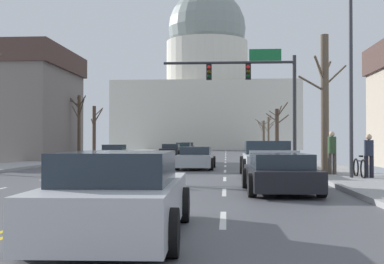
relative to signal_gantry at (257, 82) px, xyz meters
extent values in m
cube|color=#4E4E53|center=(-5.40, -12.40, -5.03)|extent=(14.00, 180.00, 0.06)
cube|color=yellow|center=(-5.52, -12.40, -4.99)|extent=(0.10, 176.40, 0.00)
cube|color=yellow|center=(-5.28, -12.40, -4.99)|extent=(0.10, 176.40, 0.00)
cube|color=silver|center=(-1.90, -20.90, -4.99)|extent=(0.12, 2.20, 0.00)
cube|color=silver|center=(-1.90, -15.70, -4.99)|extent=(0.12, 2.20, 0.00)
cube|color=silver|center=(-1.90, -10.50, -4.99)|extent=(0.12, 2.20, 0.00)
cube|color=silver|center=(-1.90, -5.30, -4.99)|extent=(0.12, 2.20, 0.00)
cube|color=silver|center=(-1.90, -0.10, -4.99)|extent=(0.12, 2.20, 0.00)
cube|color=silver|center=(-1.90, 5.10, -4.99)|extent=(0.12, 2.20, 0.00)
cube|color=silver|center=(-1.90, 10.30, -4.99)|extent=(0.12, 2.20, 0.00)
cube|color=silver|center=(-1.90, 15.50, -4.99)|extent=(0.12, 2.20, 0.00)
cube|color=silver|center=(-1.90, 20.70, -4.99)|extent=(0.12, 2.20, 0.00)
cube|color=silver|center=(-1.90, 25.90, -4.99)|extent=(0.12, 2.20, 0.00)
cube|color=silver|center=(-1.90, 31.10, -4.99)|extent=(0.12, 2.20, 0.00)
cube|color=silver|center=(-1.90, 36.30, -4.99)|extent=(0.12, 2.20, 0.00)
cube|color=silver|center=(-1.90, 41.50, -4.99)|extent=(0.12, 2.20, 0.00)
cube|color=silver|center=(-1.90, 46.70, -4.99)|extent=(0.12, 2.20, 0.00)
cube|color=silver|center=(-1.90, 51.90, -4.99)|extent=(0.12, 2.20, 0.00)
cube|color=silver|center=(-8.90, -10.50, -4.99)|extent=(0.12, 2.20, 0.00)
cube|color=silver|center=(-8.90, -5.30, -4.99)|extent=(0.12, 2.20, 0.00)
cube|color=silver|center=(-8.90, -0.10, -4.99)|extent=(0.12, 2.20, 0.00)
cube|color=silver|center=(-8.90, 5.10, -4.99)|extent=(0.12, 2.20, 0.00)
cube|color=silver|center=(-8.90, 10.30, -4.99)|extent=(0.12, 2.20, 0.00)
cube|color=silver|center=(-8.90, 15.50, -4.99)|extent=(0.12, 2.20, 0.00)
cube|color=silver|center=(-8.90, 20.70, -4.99)|extent=(0.12, 2.20, 0.00)
cube|color=silver|center=(-8.90, 25.90, -4.99)|extent=(0.12, 2.20, 0.00)
cube|color=silver|center=(-8.90, 31.10, -4.99)|extent=(0.12, 2.20, 0.00)
cube|color=silver|center=(-8.90, 36.30, -4.99)|extent=(0.12, 2.20, 0.00)
cube|color=silver|center=(-8.90, 41.50, -4.99)|extent=(0.12, 2.20, 0.00)
cube|color=silver|center=(-8.90, 46.70, -4.99)|extent=(0.12, 2.20, 0.00)
cube|color=silver|center=(-8.90, 51.90, -4.99)|extent=(0.12, 2.20, 0.00)
cube|color=gray|center=(3.10, -12.40, -4.93)|extent=(3.00, 180.00, 0.14)
cylinder|color=#28282D|center=(2.20, 0.01, -1.64)|extent=(0.22, 0.22, 6.44)
cylinder|color=#28282D|center=(-1.70, 0.01, 1.18)|extent=(7.80, 0.16, 0.16)
cube|color=black|center=(-0.53, 0.01, 0.62)|extent=(0.32, 0.28, 0.92)
sphere|color=red|center=(-0.53, -0.15, 0.90)|extent=(0.22, 0.22, 0.22)
sphere|color=#332B05|center=(-0.53, -0.15, 0.62)|extent=(0.22, 0.22, 0.22)
sphere|color=black|center=(-0.53, -0.15, 0.34)|extent=(0.22, 0.22, 0.22)
cube|color=black|center=(-2.87, 0.01, 0.62)|extent=(0.32, 0.28, 0.92)
sphere|color=red|center=(-2.87, -0.15, 0.90)|extent=(0.22, 0.22, 0.22)
sphere|color=#332B05|center=(-2.87, -0.15, 0.62)|extent=(0.22, 0.22, 0.22)
sphere|color=black|center=(-2.87, -0.15, 0.34)|extent=(0.22, 0.22, 0.22)
cube|color=#146033|center=(0.49, 0.03, 1.63)|extent=(1.90, 0.06, 0.70)
cylinder|color=#333338|center=(2.80, -11.25, -0.72)|extent=(0.14, 0.14, 8.28)
cube|color=beige|center=(-5.40, 63.97, 0.92)|extent=(32.40, 18.54, 11.82)
cylinder|color=beige|center=(-5.40, 63.97, 10.83)|extent=(14.98, 14.98, 8.00)
sphere|color=gray|center=(-5.40, 63.97, 17.33)|extent=(14.29, 14.29, 14.29)
cube|color=#9EA3A8|center=(-3.44, -3.26, -4.53)|extent=(1.80, 4.68, 0.62)
cube|color=#232D38|center=(-3.45, -3.49, -4.01)|extent=(1.56, 2.12, 0.40)
cylinder|color=black|center=(-4.29, -1.80, -4.68)|extent=(0.23, 0.64, 0.64)
cylinder|color=black|center=(-2.56, -1.83, -4.68)|extent=(0.23, 0.64, 0.64)
cylinder|color=black|center=(-4.33, -4.69, -4.68)|extent=(0.23, 0.64, 0.64)
cylinder|color=black|center=(-2.60, -4.72, -4.68)|extent=(0.23, 0.64, 0.64)
cube|color=#ADB2B7|center=(-0.05, -8.76, -4.42)|extent=(2.04, 5.58, 0.70)
cube|color=#1E2833|center=(-0.06, -7.98, -3.79)|extent=(1.87, 1.90, 0.57)
cube|color=#ADB2B7|center=(-0.05, -11.49, -3.96)|extent=(1.87, 0.10, 0.22)
cylinder|color=black|center=(-1.07, -7.09, -4.60)|extent=(0.28, 0.80, 0.80)
cylinder|color=black|center=(0.96, -7.09, -4.60)|extent=(0.28, 0.80, 0.80)
cylinder|color=black|center=(-1.07, -10.44, -4.60)|extent=(0.28, 0.80, 0.80)
cylinder|color=black|center=(0.96, -10.44, -4.60)|extent=(0.28, 0.80, 0.80)
cube|color=black|center=(-0.27, -15.62, -4.56)|extent=(1.93, 4.27, 0.56)
cube|color=#232D38|center=(-0.27, -15.85, -4.07)|extent=(1.66, 2.13, 0.41)
cylinder|color=black|center=(-1.22, -14.33, -4.68)|extent=(0.24, 0.65, 0.64)
cylinder|color=black|center=(0.60, -14.29, -4.68)|extent=(0.24, 0.65, 0.64)
cylinder|color=black|center=(-1.15, -16.95, -4.68)|extent=(0.24, 0.65, 0.64)
cylinder|color=black|center=(0.67, -16.90, -4.68)|extent=(0.24, 0.65, 0.64)
cube|color=silver|center=(-3.49, -22.68, -4.49)|extent=(1.94, 4.72, 0.70)
cube|color=#232D38|center=(-3.49, -22.91, -3.90)|extent=(1.66, 2.34, 0.47)
cylinder|color=black|center=(-4.44, -21.26, -4.68)|extent=(0.24, 0.65, 0.64)
cylinder|color=black|center=(-2.63, -21.21, -4.68)|extent=(0.24, 0.65, 0.64)
cylinder|color=black|center=(-4.36, -24.15, -4.68)|extent=(0.24, 0.65, 0.64)
cylinder|color=black|center=(-2.55, -24.10, -4.68)|extent=(0.24, 0.65, 0.64)
cube|color=silver|center=(-10.36, 7.57, -4.51)|extent=(1.89, 4.48, 0.66)
cube|color=#232D38|center=(-10.38, 7.99, -3.98)|extent=(1.59, 1.98, 0.39)
cylinder|color=black|center=(-9.45, 6.23, -4.68)|extent=(0.24, 0.65, 0.64)
cylinder|color=black|center=(-11.18, 6.17, -4.68)|extent=(0.24, 0.65, 0.64)
cylinder|color=black|center=(-9.55, 8.97, -4.68)|extent=(0.24, 0.65, 0.64)
cylinder|color=black|center=(-11.28, 8.91, -4.68)|extent=(0.24, 0.65, 0.64)
cube|color=black|center=(-7.10, 17.86, -4.52)|extent=(1.76, 4.70, 0.63)
cube|color=#232D38|center=(-7.10, 17.99, -3.99)|extent=(1.53, 2.17, 0.42)
cylinder|color=black|center=(-6.23, 16.42, -4.68)|extent=(0.23, 0.64, 0.64)
cylinder|color=black|center=(-7.94, 16.40, -4.68)|extent=(0.23, 0.64, 0.64)
cylinder|color=black|center=(-6.27, 19.33, -4.68)|extent=(0.23, 0.64, 0.64)
cylinder|color=black|center=(-7.97, 19.31, -4.68)|extent=(0.23, 0.64, 0.64)
cube|color=#1E7247|center=(-6.97, 30.48, -4.51)|extent=(1.88, 4.65, 0.66)
cube|color=#232D38|center=(-6.96, 30.92, -3.94)|extent=(1.64, 2.25, 0.47)
cylinder|color=black|center=(-6.06, 29.04, -4.68)|extent=(0.23, 0.64, 0.64)
cylinder|color=black|center=(-7.90, 29.05, -4.68)|extent=(0.23, 0.64, 0.64)
cylinder|color=black|center=(-6.04, 31.91, -4.68)|extent=(0.23, 0.64, 0.64)
cylinder|color=black|center=(-7.87, 31.93, -4.68)|extent=(0.23, 0.64, 0.64)
cube|color=black|center=(-7.18, 39.19, -4.50)|extent=(1.94, 4.29, 0.66)
cube|color=#232D38|center=(-7.18, 39.33, -3.94)|extent=(1.66, 2.08, 0.47)
cylinder|color=black|center=(-6.23, 37.90, -4.68)|extent=(0.24, 0.65, 0.64)
cylinder|color=black|center=(-8.05, 37.84, -4.68)|extent=(0.24, 0.65, 0.64)
cylinder|color=black|center=(-6.31, 40.53, -4.68)|extent=(0.24, 0.65, 0.64)
cylinder|color=black|center=(-8.13, 40.47, -4.68)|extent=(0.24, 0.65, 0.64)
cylinder|color=#423328|center=(2.78, 16.57, -2.71)|extent=(0.36, 0.36, 4.29)
cylinder|color=#423328|center=(3.27, 16.57, -0.66)|extent=(1.07, 0.12, 1.44)
cylinder|color=#423328|center=(2.30, 16.68, -1.34)|extent=(1.02, 0.31, 0.79)
cylinder|color=#423328|center=(3.34, 16.86, -1.53)|extent=(1.23, 0.69, 0.95)
cylinder|color=#423328|center=(2.82, 17.23, -1.30)|extent=(0.15, 1.37, 1.16)
cylinder|color=#423328|center=(2.88, 16.98, -1.69)|extent=(0.31, 0.91, 0.84)
cylinder|color=#423328|center=(2.41, 16.31, -1.00)|extent=(0.80, 0.60, 0.50)
cylinder|color=#423328|center=(2.95, 16.20, -0.88)|extent=(0.46, 0.84, 1.12)
cylinder|color=#4C3D2D|center=(-13.41, 8.98, -2.38)|extent=(0.25, 0.25, 4.95)
cylinder|color=#4C3D2D|center=(-13.03, 8.54, -0.40)|extent=(0.85, 0.96, 0.84)
cylinder|color=#4C3D2D|center=(-13.61, 8.76, -1.29)|extent=(0.51, 0.53, 1.03)
cylinder|color=#4C3D2D|center=(-13.99, 8.90, -0.39)|extent=(1.21, 0.23, 0.67)
cylinder|color=#4C3D2D|center=(-13.08, 8.50, -0.91)|extent=(0.76, 1.05, 1.33)
cylinder|color=#4C3D2D|center=(-13.64, 9.53, -0.34)|extent=(0.54, 1.16, 0.79)
cylinder|color=#4C3D2D|center=(-13.79, 8.93, -0.48)|extent=(0.85, 0.19, 0.98)
cylinder|color=brown|center=(3.14, 30.40, -2.76)|extent=(0.25, 0.25, 4.19)
cylinder|color=brown|center=(2.71, 30.34, -1.81)|extent=(0.91, 0.19, 1.35)
cylinder|color=brown|center=(3.49, 30.98, -1.87)|extent=(0.78, 1.22, 0.94)
cylinder|color=brown|center=(3.33, 30.03, -1.85)|extent=(0.46, 0.81, 0.63)
cylinder|color=brown|center=(3.25, 30.07, -1.05)|extent=(0.37, 0.79, 1.05)
cylinder|color=brown|center=(3.55, 30.80, -1.42)|extent=(0.91, 0.88, 0.70)
cylinder|color=#423328|center=(-14.15, 16.43, -2.55)|extent=(0.33, 0.33, 4.62)
cylinder|color=#423328|center=(-13.90, 17.07, -0.77)|extent=(0.60, 1.37, 0.94)
cylinder|color=#423328|center=(-14.16, 15.98, -1.88)|extent=(0.12, 0.95, 0.85)
cylinder|color=#423328|center=(-14.21, 16.86, -0.79)|extent=(0.21, 0.92, 0.98)
cylinder|color=#423328|center=(-13.78, 16.46, -1.18)|extent=(0.84, 0.18, 1.32)
cylinder|color=brown|center=(3.09, 37.52, -2.83)|extent=(0.33, 0.33, 4.04)
cylinder|color=brown|center=(3.63, 37.16, -0.96)|extent=(1.14, 0.79, 0.88)
cylinder|color=brown|center=(2.96, 37.14, -2.05)|extent=(0.37, 0.85, 0.78)
cylinder|color=brown|center=(2.56, 37.79, -1.01)|extent=(1.12, 0.61, 0.84)
cylinder|color=brown|center=(2.63, 37.12, -1.30)|extent=(1.05, 0.95, 1.07)
cylinder|color=brown|center=(2.78, 38.10, -1.82)|extent=(0.71, 1.23, 1.52)
cylinder|color=brown|center=(2.50, -7.78, -1.83)|extent=(0.35, 0.35, 6.05)
cylinder|color=brown|center=(2.23, -8.09, -0.37)|extent=(0.67, 0.76, 1.10)
cylinder|color=brown|center=(2.97, -7.72, -0.62)|extent=(1.01, 0.20, 0.96)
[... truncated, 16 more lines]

